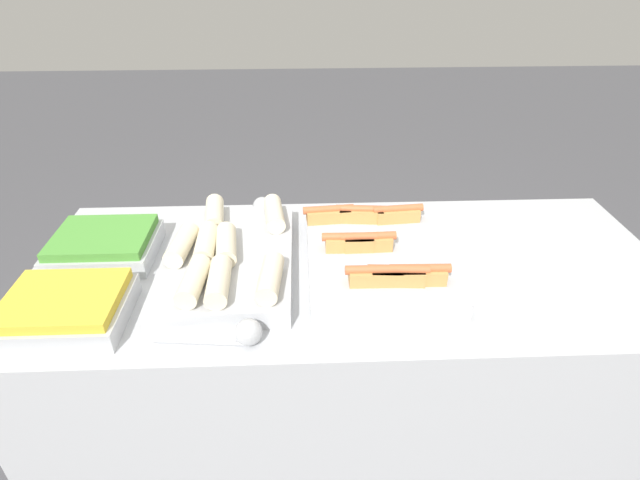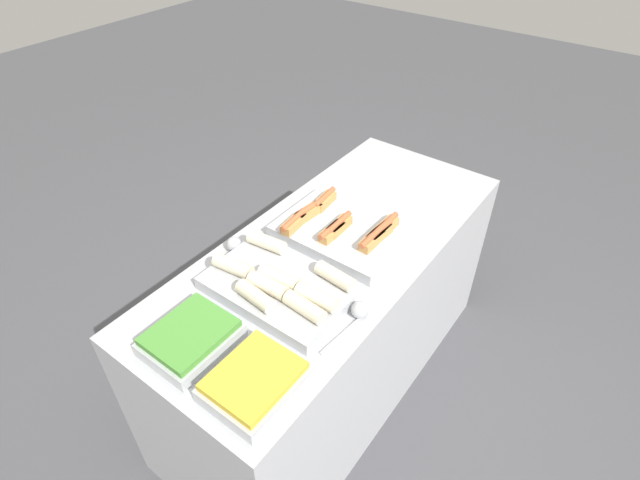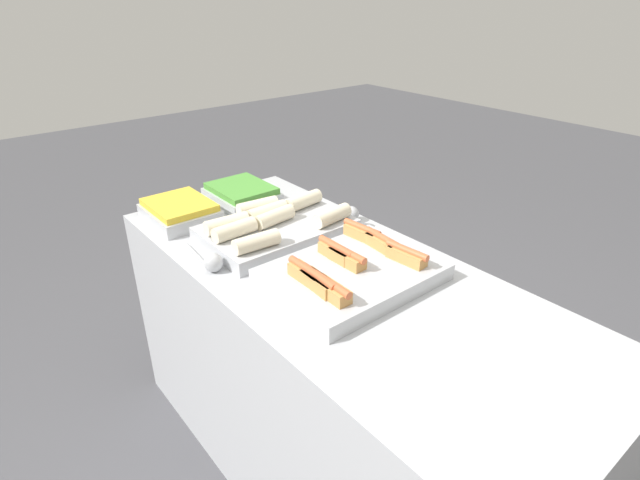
{
  "view_description": "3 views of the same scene",
  "coord_description": "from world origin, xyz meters",
  "views": [
    {
      "loc": [
        -0.13,
        -1.1,
        1.61
      ],
      "look_at": [
        -0.08,
        0.0,
        0.93
      ],
      "focal_mm": 28.0,
      "sensor_mm": 36.0,
      "label": 1
    },
    {
      "loc": [
        -1.24,
        -0.86,
        2.11
      ],
      "look_at": [
        -0.08,
        0.0,
        0.93
      ],
      "focal_mm": 28.0,
      "sensor_mm": 36.0,
      "label": 2
    },
    {
      "loc": [
        0.99,
        -0.88,
        1.64
      ],
      "look_at": [
        -0.08,
        0.0,
        0.93
      ],
      "focal_mm": 28.0,
      "sensor_mm": 36.0,
      "label": 3
    }
  ],
  "objects": [
    {
      "name": "ground_plane",
      "position": [
        0.0,
        0.0,
        0.0
      ],
      "size": [
        12.0,
        12.0,
        0.0
      ],
      "primitive_type": "plane",
      "color": "#4C4C51"
    },
    {
      "name": "counter",
      "position": [
        0.0,
        0.0,
        0.43
      ],
      "size": [
        1.7,
        0.71,
        0.85
      ],
      "color": "#B7BABF",
      "rests_on": "ground_plane"
    },
    {
      "name": "tray_hotdogs",
      "position": [
        0.07,
        -0.0,
        0.89
      ],
      "size": [
        0.38,
        0.49,
        0.1
      ],
      "color": "#B7BABF",
      "rests_on": "counter"
    },
    {
      "name": "tray_wraps",
      "position": [
        -0.33,
        -0.01,
        0.89
      ],
      "size": [
        0.33,
        0.5,
        0.1
      ],
      "color": "#B7BABF",
      "rests_on": "counter"
    },
    {
      "name": "tray_side_front",
      "position": [
        -0.67,
        -0.2,
        0.89
      ],
      "size": [
        0.27,
        0.22,
        0.07
      ],
      "color": "#B7BABF",
      "rests_on": "counter"
    },
    {
      "name": "tray_side_back",
      "position": [
        -0.67,
        0.07,
        0.89
      ],
      "size": [
        0.27,
        0.22,
        0.07
      ],
      "color": "#B7BABF",
      "rests_on": "counter"
    },
    {
      "name": "serving_spoon_near",
      "position": [
        -0.26,
        -0.29,
        0.88
      ],
      "size": [
        0.24,
        0.06,
        0.06
      ],
      "color": "#B2B5BA",
      "rests_on": "counter"
    },
    {
      "name": "serving_spoon_far",
      "position": [
        -0.26,
        0.29,
        0.88
      ],
      "size": [
        0.23,
        0.06,
        0.06
      ],
      "color": "#B2B5BA",
      "rests_on": "counter"
    }
  ]
}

